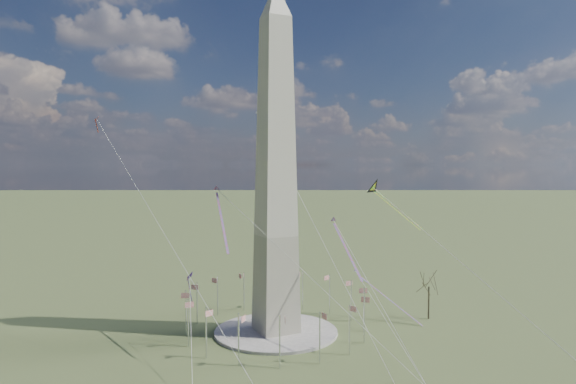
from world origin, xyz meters
name	(u,v)px	position (x,y,z in m)	size (l,w,h in m)	color
ground	(276,333)	(0.00, 0.00, 0.00)	(2000.00, 2000.00, 0.00)	#41552A
plaza	(276,332)	(0.00, 0.00, 0.40)	(36.00, 36.00, 0.80)	beige
washington_monument	(276,169)	(0.00, 0.00, 47.95)	(15.56, 15.56, 100.00)	#A9A28E
flagpole_ring	(276,308)	(0.00, 0.00, 7.27)	(54.40, 54.40, 13.00)	silver
tree_near	(429,284)	(49.58, -8.72, 11.13)	(8.92, 8.92, 15.62)	brown
kite_delta_black	(376,190)	(37.61, 3.39, 40.84)	(12.36, 18.96, 15.74)	black
kite_diamond_purple	(190,280)	(-25.50, -0.03, 18.28)	(2.03, 2.94, 8.69)	#3E1A75
kite_streamer_left	(343,240)	(13.62, -14.55, 28.31)	(5.00, 21.07, 14.56)	red
kite_streamer_mid	(220,209)	(-17.22, -1.15, 37.04)	(5.85, 23.29, 16.12)	red
kite_streamer_right	(378,290)	(35.18, -1.32, 9.36)	(14.20, 21.00, 16.53)	red
kite_small_red	(97,120)	(-44.69, 37.74, 63.09)	(1.65, 2.43, 5.14)	red
kite_small_white	(257,113)	(12.14, 43.15, 68.47)	(1.31, 2.00, 4.35)	white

